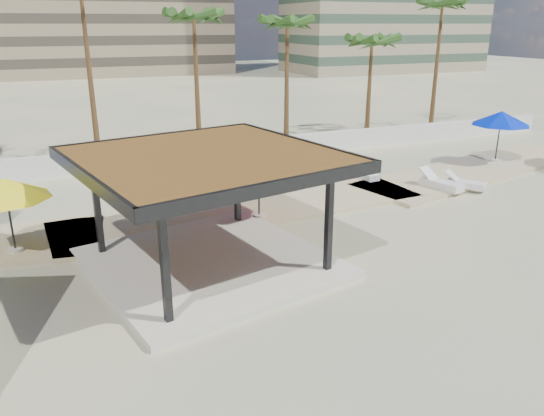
{
  "coord_description": "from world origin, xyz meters",
  "views": [
    {
      "loc": [
        -5.27,
        -13.24,
        7.67
      ],
      "look_at": [
        1.63,
        3.36,
        1.4
      ],
      "focal_mm": 35.0,
      "sensor_mm": 36.0,
      "label": 1
    }
  ],
  "objects_px": {
    "umbrella_c": "(259,165)",
    "lounger_c": "(465,184)",
    "pavilion_central": "(208,200)",
    "lounger_b": "(441,184)",
    "lounger_d": "(364,174)"
  },
  "relations": [
    {
      "from": "umbrella_c",
      "to": "lounger_c",
      "type": "xyz_separation_m",
      "value": [
        10.71,
        0.04,
        -2.02
      ]
    },
    {
      "from": "umbrella_c",
      "to": "lounger_b",
      "type": "height_order",
      "value": "umbrella_c"
    },
    {
      "from": "pavilion_central",
      "to": "umbrella_c",
      "type": "xyz_separation_m",
      "value": [
        3.05,
        3.36,
        0.07
      ]
    },
    {
      "from": "umbrella_c",
      "to": "lounger_c",
      "type": "relative_size",
      "value": 1.72
    },
    {
      "from": "lounger_d",
      "to": "lounger_b",
      "type": "bearing_deg",
      "value": -145.29
    },
    {
      "from": "pavilion_central",
      "to": "umbrella_c",
      "type": "distance_m",
      "value": 4.54
    },
    {
      "from": "pavilion_central",
      "to": "lounger_c",
      "type": "relative_size",
      "value": 4.74
    },
    {
      "from": "pavilion_central",
      "to": "lounger_b",
      "type": "relative_size",
      "value": 3.9
    },
    {
      "from": "lounger_c",
      "to": "pavilion_central",
      "type": "bearing_deg",
      "value": 69.78
    },
    {
      "from": "lounger_b",
      "to": "umbrella_c",
      "type": "bearing_deg",
      "value": 77.67
    },
    {
      "from": "pavilion_central",
      "to": "umbrella_c",
      "type": "height_order",
      "value": "pavilion_central"
    },
    {
      "from": "umbrella_c",
      "to": "lounger_b",
      "type": "relative_size",
      "value": 1.41
    },
    {
      "from": "pavilion_central",
      "to": "lounger_d",
      "type": "height_order",
      "value": "pavilion_central"
    },
    {
      "from": "pavilion_central",
      "to": "lounger_d",
      "type": "relative_size",
      "value": 4.76
    },
    {
      "from": "lounger_b",
      "to": "lounger_c",
      "type": "distance_m",
      "value": 1.22
    }
  ]
}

